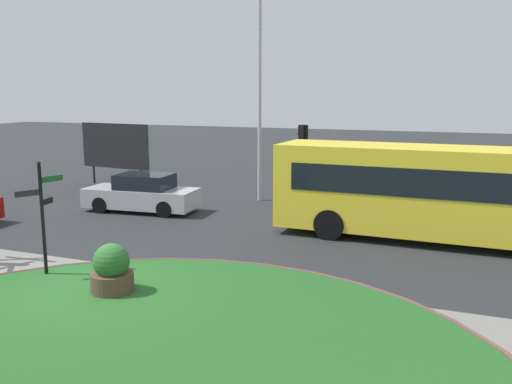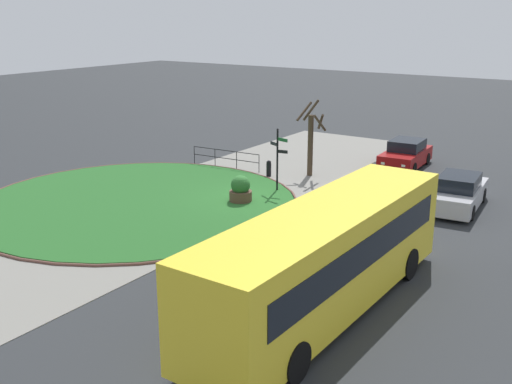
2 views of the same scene
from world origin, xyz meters
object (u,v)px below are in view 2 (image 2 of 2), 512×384
object	(u,v)px
signpost_directional	(278,156)
planter_near_signpost	(241,191)
car_far_lane	(459,193)
street_tree_bare	(311,138)
bollard_foreground	(269,168)
bus_yellow	(326,257)
car_near_lane	(406,155)

from	to	relation	value
signpost_directional	planter_near_signpost	xyz separation A→B (m)	(2.38, -0.45, -1.16)
car_far_lane	street_tree_bare	bearing A→B (deg)	75.30
bollard_foreground	car_far_lane	xyz separation A→B (m)	(-0.08, 9.61, 0.26)
street_tree_bare	car_far_lane	bearing A→B (deg)	80.48
planter_near_signpost	street_tree_bare	world-z (taller)	street_tree_bare
street_tree_bare	bollard_foreground	bearing A→B (deg)	-49.64
bollard_foreground	car_far_lane	world-z (taller)	car_far_lane
bus_yellow	planter_near_signpost	bearing A→B (deg)	49.49
car_near_lane	planter_near_signpost	xyz separation A→B (m)	(10.30, -3.71, -0.13)
signpost_directional	bollard_foreground	world-z (taller)	signpost_directional
car_far_lane	street_tree_bare	distance (m)	8.16
signpost_directional	car_far_lane	distance (m)	8.14
planter_near_signpost	street_tree_bare	size ratio (longest dim) A/B	0.32
signpost_directional	car_near_lane	xyz separation A→B (m)	(-7.92, 3.27, -1.03)
car_far_lane	street_tree_bare	world-z (taller)	street_tree_bare
car_near_lane	signpost_directional	bearing A→B (deg)	-25.53
car_far_lane	street_tree_bare	xyz separation A→B (m)	(-1.33, -7.95, 1.25)
signpost_directional	planter_near_signpost	size ratio (longest dim) A/B	2.42
car_far_lane	planter_near_signpost	xyz separation A→B (m)	(4.56, -8.22, -0.13)
signpost_directional	planter_near_signpost	bearing A→B (deg)	-10.65
bollard_foreground	car_near_lane	size ratio (longest dim) A/B	0.20
signpost_directional	bollard_foreground	size ratio (longest dim) A/B	3.52
street_tree_bare	bus_yellow	bearing A→B (deg)	30.43
bollard_foreground	street_tree_bare	distance (m)	2.65
bollard_foreground	car_far_lane	distance (m)	9.62
planter_near_signpost	street_tree_bare	bearing A→B (deg)	177.43
bus_yellow	planter_near_signpost	xyz separation A→B (m)	(-6.95, -7.81, -1.07)
car_near_lane	car_far_lane	xyz separation A→B (m)	(5.74, 4.50, 0.00)
signpost_directional	bus_yellow	world-z (taller)	bus_yellow
street_tree_bare	planter_near_signpost	bearing A→B (deg)	-2.57
car_near_lane	planter_near_signpost	size ratio (longest dim) A/B	3.40
signpost_directional	street_tree_bare	size ratio (longest dim) A/B	0.78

